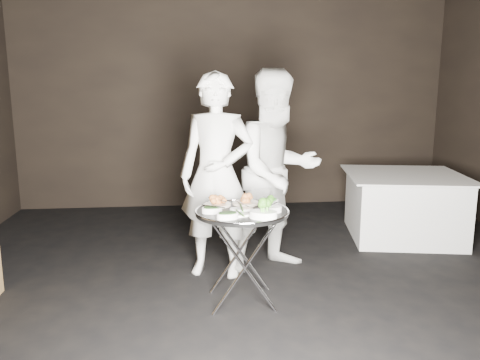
{
  "coord_description": "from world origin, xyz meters",
  "views": [
    {
      "loc": [
        -0.6,
        -3.13,
        1.64
      ],
      "look_at": [
        -0.23,
        0.44,
        0.95
      ],
      "focal_mm": 35.0,
      "sensor_mm": 36.0,
      "label": 1
    }
  ],
  "objects": [
    {
      "name": "floor",
      "position": [
        0.0,
        0.0,
        -0.03
      ],
      "size": [
        6.0,
        7.0,
        0.05
      ],
      "primitive_type": "cube",
      "color": "black",
      "rests_on": "ground"
    },
    {
      "name": "waiter_left",
      "position": [
        -0.39,
        0.91,
        0.9
      ],
      "size": [
        0.75,
        0.6,
        1.8
      ],
      "primitive_type": "imported",
      "rotation": [
        0.0,
        0.0,
        -0.28
      ],
      "color": "silver",
      "rests_on": "floor"
    },
    {
      "name": "broccoli_bowl_a",
      "position": [
        -0.03,
        0.22,
        0.77
      ],
      "size": [
        0.18,
        0.13,
        0.07
      ],
      "rotation": [
        0.0,
        0.0,
        0.06
      ],
      "color": "white",
      "rests_on": "serving_tray"
    },
    {
      "name": "dining_table",
      "position": [
        1.76,
        1.77,
        0.36
      ],
      "size": [
        1.26,
        1.26,
        0.72
      ],
      "rotation": [
        0.0,
        0.0,
        -0.19
      ],
      "color": "silver",
      "rests_on": "floor"
    },
    {
      "name": "spinach_bowl_a",
      "position": [
        -0.46,
        0.24,
        0.77
      ],
      "size": [
        0.15,
        0.1,
        0.06
      ],
      "rotation": [
        0.0,
        0.0,
        0.01
      ],
      "color": "white",
      "rests_on": "serving_tray"
    },
    {
      "name": "potato_plate_a",
      "position": [
        -0.41,
        0.46,
        0.78
      ],
      "size": [
        0.21,
        0.21,
        0.08
      ],
      "rotation": [
        0.0,
        0.0,
        -0.14
      ],
      "color": "beige",
      "rests_on": "serving_tray"
    },
    {
      "name": "asparagus_plate_b",
      "position": [
        -0.26,
        0.13,
        0.76
      ],
      "size": [
        0.18,
        0.12,
        0.03
      ],
      "rotation": [
        0.0,
        0.0,
        0.21
      ],
      "color": "white",
      "rests_on": "serving_tray"
    },
    {
      "name": "serving_utensils",
      "position": [
        -0.22,
        0.35,
        0.79
      ],
      "size": [
        0.59,
        0.44,
        0.01
      ],
      "color": "silver",
      "rests_on": "serving_tray"
    },
    {
      "name": "tray_stand",
      "position": [
        -0.23,
        0.29,
        0.41
      ],
      "size": [
        0.49,
        0.42,
        0.73
      ],
      "rotation": [
        0.0,
        0.0,
        0.08
      ],
      "color": "silver",
      "rests_on": "floor"
    },
    {
      "name": "potato_plate_b",
      "position": [
        -0.18,
        0.49,
        0.78
      ],
      "size": [
        0.21,
        0.21,
        0.08
      ],
      "rotation": [
        0.0,
        0.0,
        -0.13
      ],
      "color": "beige",
      "rests_on": "serving_tray"
    },
    {
      "name": "wall_back",
      "position": [
        0.0,
        3.52,
        1.5
      ],
      "size": [
        6.0,
        0.05,
        3.0
      ],
      "primitive_type": "cube",
      "color": "black",
      "rests_on": "floor"
    },
    {
      "name": "serving_tray",
      "position": [
        -0.23,
        0.29,
        0.73
      ],
      "size": [
        0.72,
        0.72,
        0.04
      ],
      "color": "black",
      "rests_on": "tray_stand"
    },
    {
      "name": "waiter_right",
      "position": [
        0.17,
        1.0,
        0.92
      ],
      "size": [
        1.07,
        0.95,
        1.83
      ],
      "primitive_type": "imported",
      "rotation": [
        0.0,
        0.0,
        0.34
      ],
      "color": "silver",
      "rests_on": "floor"
    },
    {
      "name": "greens_bowl",
      "position": [
        0.0,
        0.41,
        0.78
      ],
      "size": [
        0.13,
        0.13,
        0.08
      ],
      "rotation": [
        0.0,
        0.0,
        -0.08
      ],
      "color": "white",
      "rests_on": "serving_tray"
    },
    {
      "name": "spinach_bowl_b",
      "position": [
        -0.36,
        0.07,
        0.77
      ],
      "size": [
        0.18,
        0.14,
        0.06
      ],
      "rotation": [
        0.0,
        0.0,
        0.23
      ],
      "color": "white",
      "rests_on": "serving_tray"
    },
    {
      "name": "broccoli_bowl_b",
      "position": [
        -0.11,
        0.06,
        0.78
      ],
      "size": [
        0.24,
        0.2,
        0.08
      ],
      "rotation": [
        0.0,
        0.0,
        -0.32
      ],
      "color": "white",
      "rests_on": "serving_tray"
    },
    {
      "name": "asparagus_plate_a",
      "position": [
        -0.24,
        0.29,
        0.76
      ],
      "size": [
        0.18,
        0.1,
        0.04
      ],
      "rotation": [
        0.0,
        0.0,
        -0.02
      ],
      "color": "white",
      "rests_on": "serving_tray"
    }
  ]
}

